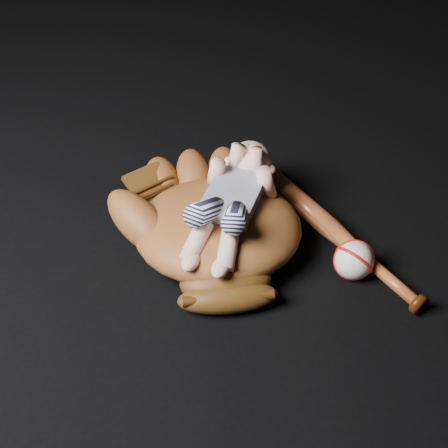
{
  "coord_description": "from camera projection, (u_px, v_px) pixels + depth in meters",
  "views": [
    {
      "loc": [
        0.15,
        -1.01,
        0.99
      ],
      "look_at": [
        0.06,
        0.06,
        0.08
      ],
      "focal_mm": 55.0,
      "sensor_mm": 36.0,
      "label": 1
    }
  ],
  "objects": [
    {
      "name": "baseball",
      "position": [
        354.0,
        260.0,
        1.39
      ],
      "size": [
        0.1,
        0.1,
        0.08
      ],
      "primitive_type": "sphere",
      "rotation": [
        0.0,
        0.0,
        -0.3
      ],
      "color": "white",
      "rests_on": "ground"
    },
    {
      "name": "newborn_baby",
      "position": [
        229.0,
        202.0,
        1.39
      ],
      "size": [
        0.25,
        0.4,
        0.15
      ],
      "primitive_type": null,
      "rotation": [
        0.0,
        0.0,
        -0.22
      ],
      "color": "beige",
      "rests_on": "baseball_glove"
    },
    {
      "name": "baseball_glove",
      "position": [
        218.0,
        222.0,
        1.42
      ],
      "size": [
        0.53,
        0.58,
        0.16
      ],
      "primitive_type": null,
      "rotation": [
        0.0,
        0.0,
        0.21
      ],
      "color": "brown",
      "rests_on": "ground"
    },
    {
      "name": "baseball_bat",
      "position": [
        339.0,
        236.0,
        1.47
      ],
      "size": [
        0.34,
        0.42,
        0.05
      ],
      "primitive_type": null,
      "rotation": [
        0.0,
        0.0,
        0.66
      ],
      "color": "#94411C",
      "rests_on": "ground"
    }
  ]
}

